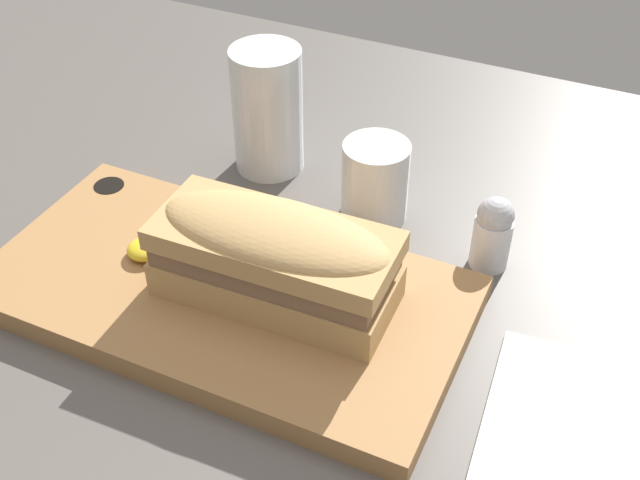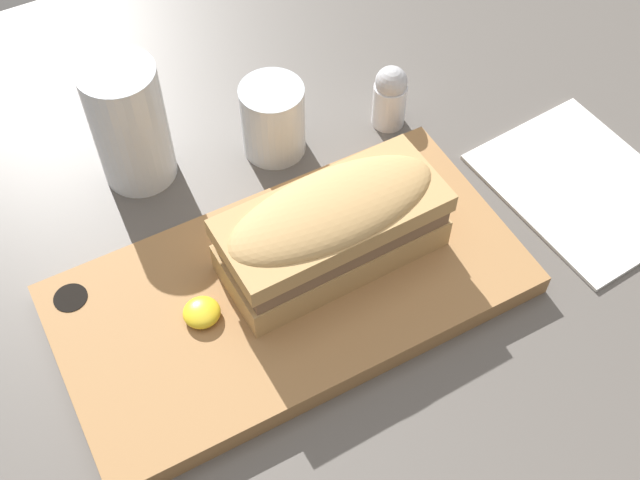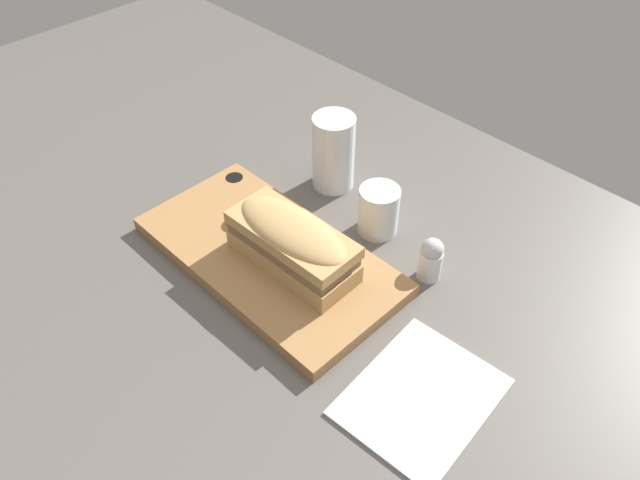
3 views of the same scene
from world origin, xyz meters
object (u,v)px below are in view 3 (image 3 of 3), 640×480
Objects in this scene: napkin at (419,399)px; salt_shaker at (431,259)px; serving_board at (269,255)px; water_glass at (333,157)px; sandwich at (293,242)px; wine_glass at (378,213)px.

napkin is 2.83× the size of salt_shaker.
serving_board is 20.67cm from water_glass.
sandwich is at bearing 9.43° from serving_board.
salt_shaker reaches higher than napkin.
wine_glass is at bearing 82.14° from sandwich.
sandwich is 19.04cm from salt_shaker.
water_glass is 24.75cm from salt_shaker.
water_glass is 0.65× the size of napkin.
sandwich is at bearing -97.86° from wine_glass.
sandwich reaches higher than serving_board.
salt_shaker is at bearing -11.12° from wine_glass.
wine_glass is at bearing 67.78° from serving_board.
wine_glass is at bearing -14.57° from water_glass.
sandwich is 2.74× the size of salt_shaker.
water_glass is at bearing 148.31° from napkin.
water_glass is at bearing 107.27° from serving_board.
serving_board is 17.47cm from wine_glass.
wine_glass is (2.11, 15.29, -2.81)cm from sandwich.
water_glass is 42.23cm from napkin.
salt_shaker reaches higher than serving_board.
wine_glass is 29.93cm from napkin.
salt_shaker is at bearing 37.34° from serving_board.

